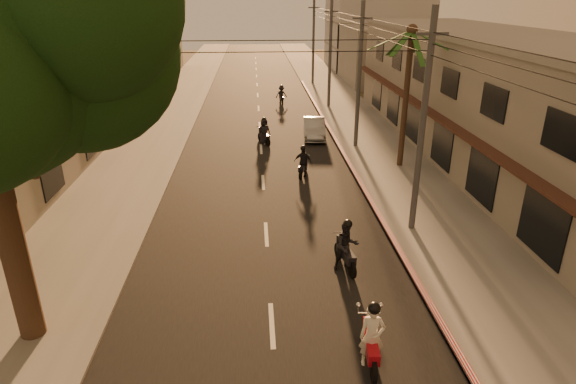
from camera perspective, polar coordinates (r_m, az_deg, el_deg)
name	(u,v)px	position (r m, az deg, el deg)	size (l,w,h in m)	color
ground	(275,373)	(13.68, -1.58, -20.67)	(160.00, 160.00, 0.00)	#383023
road	(261,149)	(31.40, -3.21, 5.11)	(10.00, 140.00, 0.02)	black
sidewalk_right	(375,146)	(32.35, 10.25, 5.40)	(5.00, 140.00, 0.12)	slate
sidewalk_left	(144,151)	(32.19, -16.73, 4.71)	(5.00, 140.00, 0.12)	slate
curb_stripe	(354,172)	(27.19, 7.80, 2.35)	(0.20, 60.00, 0.20)	red
shophouse_row	(492,96)	(31.94, 23.07, 10.41)	(8.80, 34.20, 7.30)	gray
palm_tree	(411,39)	(27.38, 14.41, 17.18)	(5.00, 5.00, 8.20)	black
utility_poles	(361,44)	(30.82, 8.65, 16.97)	(1.20, 48.26, 9.00)	#38383A
filler_right	(381,55)	(57.17, 10.96, 15.68)	(8.00, 14.00, 6.00)	gray
filler_left_near	(99,81)	(46.60, -21.50, 12.11)	(8.00, 14.00, 4.40)	gray
filler_left_far	(141,46)	(63.73, -17.07, 16.25)	(8.00, 14.00, 7.00)	gray
scooter_red	(372,337)	(13.56, 9.89, -16.62)	(0.82, 2.02, 1.99)	black
scooter_mid_a	(346,247)	(17.57, 6.94, -6.47)	(1.17, 2.00, 1.99)	black
scooter_mid_b	(303,162)	(26.39, 1.78, 3.54)	(1.22, 1.73, 1.76)	black
scooter_far_a	(264,132)	(32.26, -2.83, 7.12)	(1.24, 1.76, 1.84)	black
scooter_far_b	(281,95)	(44.88, -0.78, 11.44)	(1.16, 1.73, 1.70)	black
parked_car	(314,128)	(33.80, 3.13, 7.55)	(1.76, 4.20, 1.35)	#919498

